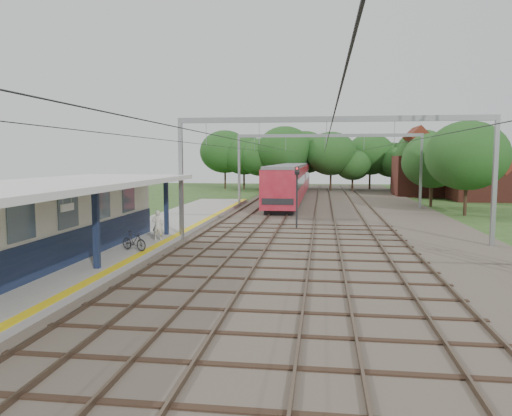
{
  "coord_description": "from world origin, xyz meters",
  "views": [
    {
      "loc": [
        3.02,
        -12.64,
        4.75
      ],
      "look_at": [
        -1.14,
        18.46,
        1.6
      ],
      "focal_mm": 35.0,
      "sensor_mm": 36.0,
      "label": 1
    }
  ],
  "objects_px": {
    "bicycle": "(134,241)",
    "signal_post": "(297,191)",
    "train": "(292,180)",
    "person": "(158,225)"
  },
  "relations": [
    {
      "from": "bicycle",
      "to": "signal_post",
      "type": "height_order",
      "value": "signal_post"
    },
    {
      "from": "person",
      "to": "bicycle",
      "type": "relative_size",
      "value": 1.05
    },
    {
      "from": "person",
      "to": "signal_post",
      "type": "height_order",
      "value": "signal_post"
    },
    {
      "from": "bicycle",
      "to": "train",
      "type": "bearing_deg",
      "value": 16.62
    },
    {
      "from": "bicycle",
      "to": "signal_post",
      "type": "xyz_separation_m",
      "value": [
        7.22,
        10.25,
        1.78
      ]
    },
    {
      "from": "train",
      "to": "signal_post",
      "type": "distance_m",
      "value": 25.51
    },
    {
      "from": "signal_post",
      "to": "train",
      "type": "bearing_deg",
      "value": 77.4
    },
    {
      "from": "train",
      "to": "signal_post",
      "type": "bearing_deg",
      "value": -85.84
    },
    {
      "from": "person",
      "to": "bicycle",
      "type": "bearing_deg",
      "value": 80.33
    },
    {
      "from": "person",
      "to": "signal_post",
      "type": "xyz_separation_m",
      "value": [
        7.07,
        7.22,
        1.44
      ]
    }
  ]
}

